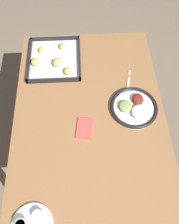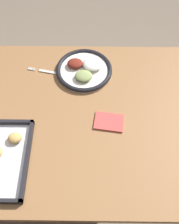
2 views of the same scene
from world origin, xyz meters
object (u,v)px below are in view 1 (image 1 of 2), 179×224
(fork, at_px, (128,85))
(baking_tray, at_px, (54,59))
(napkin, at_px, (85,128))
(dinner_plate, at_px, (134,107))

(fork, distance_m, baking_tray, 0.46)
(baking_tray, distance_m, napkin, 0.48)
(dinner_plate, height_order, napkin, dinner_plate)
(baking_tray, bearing_deg, napkin, -160.06)
(baking_tray, bearing_deg, dinner_plate, -129.48)
(dinner_plate, xyz_separation_m, fork, (0.15, 0.01, -0.01))
(baking_tray, relative_size, napkin, 2.72)
(dinner_plate, bearing_deg, fork, 3.49)
(napkin, bearing_deg, dinner_plate, -68.93)
(baking_tray, height_order, napkin, baking_tray)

